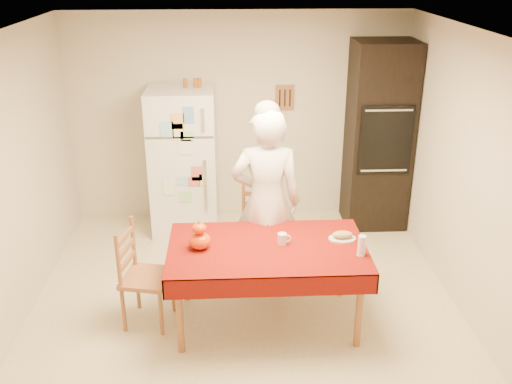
{
  "coord_description": "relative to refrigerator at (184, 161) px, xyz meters",
  "views": [
    {
      "loc": [
        -0.12,
        -4.37,
        3.1
      ],
      "look_at": [
        0.11,
        0.2,
        1.16
      ],
      "focal_mm": 40.0,
      "sensor_mm": 36.0,
      "label": 1
    }
  ],
  "objects": [
    {
      "name": "spice_jar_mid",
      "position": [
        0.18,
        0.05,
        0.9
      ],
      "size": [
        0.05,
        0.05,
        0.1
      ],
      "primitive_type": "cylinder",
      "color": "#95521B",
      "rests_on": "refrigerator"
    },
    {
      "name": "spice_jar_right",
      "position": [
        0.22,
        0.05,
        0.9
      ],
      "size": [
        0.05,
        0.05,
        0.1
      ],
      "primitive_type": "cylinder",
      "color": "#914C1A",
      "rests_on": "refrigerator"
    },
    {
      "name": "coffee_mug",
      "position": [
        0.97,
        -1.91,
        -0.04
      ],
      "size": [
        0.08,
        0.08,
        0.1
      ],
      "primitive_type": "cylinder",
      "color": "silver",
      "rests_on": "dining_table"
    },
    {
      "name": "spice_jar_left",
      "position": [
        0.06,
        0.05,
        0.9
      ],
      "size": [
        0.05,
        0.05,
        0.1
      ],
      "primitive_type": "cylinder",
      "color": "#924B1A",
      "rests_on": "refrigerator"
    },
    {
      "name": "wine_glass",
      "position": [
        1.61,
        -2.13,
        -0.0
      ],
      "size": [
        0.07,
        0.07,
        0.18
      ],
      "primitive_type": "cylinder",
      "color": "silver",
      "rests_on": "dining_table"
    },
    {
      "name": "oven_cabinet",
      "position": [
        2.28,
        0.05,
        0.25
      ],
      "size": [
        0.7,
        0.62,
        2.2
      ],
      "color": "black",
      "rests_on": "floor"
    },
    {
      "name": "floor",
      "position": [
        0.65,
        -1.88,
        -0.85
      ],
      "size": [
        4.5,
        4.5,
        0.0
      ],
      "primitive_type": "plane",
      "color": "#C4B68D",
      "rests_on": "ground"
    },
    {
      "name": "room_shell",
      "position": [
        0.65,
        -1.88,
        0.77
      ],
      "size": [
        4.02,
        4.52,
        2.51
      ],
      "color": "beige",
      "rests_on": "ground"
    },
    {
      "name": "seated_woman",
      "position": [
        0.87,
        -1.36,
        0.07
      ],
      "size": [
        0.69,
        0.46,
        1.83
      ],
      "primitive_type": "imported",
      "rotation": [
        0.0,
        0.0,
        3.1
      ],
      "color": "silver",
      "rests_on": "floor"
    },
    {
      "name": "dining_table",
      "position": [
        0.84,
        -1.95,
        -0.16
      ],
      "size": [
        1.7,
        1.0,
        0.76
      ],
      "color": "brown",
      "rests_on": "floor"
    },
    {
      "name": "pumpkin_upper",
      "position": [
        0.27,
        -1.95,
        0.1
      ],
      "size": [
        0.12,
        0.12,
        0.09
      ],
      "primitive_type": "ellipsoid",
      "color": "orange",
      "rests_on": "pumpkin_lower"
    },
    {
      "name": "chair_left",
      "position": [
        -0.28,
        -1.88,
        -0.34
      ],
      "size": [
        0.48,
        0.49,
        0.95
      ],
      "rotation": [
        0.0,
        0.0,
        1.37
      ],
      "color": "brown",
      "rests_on": "floor"
    },
    {
      "name": "chair_far",
      "position": [
        0.83,
        -1.08,
        -0.34
      ],
      "size": [
        0.46,
        0.44,
        0.95
      ],
      "rotation": [
        0.0,
        0.0,
        -0.11
      ],
      "color": "brown",
      "rests_on": "floor"
    },
    {
      "name": "bread_loaf",
      "position": [
        1.51,
        -1.86,
        -0.04
      ],
      "size": [
        0.18,
        0.1,
        0.06
      ],
      "primitive_type": "ellipsoid",
      "color": "tan",
      "rests_on": "bread_plate"
    },
    {
      "name": "bread_plate",
      "position": [
        1.51,
        -1.86,
        -0.08
      ],
      "size": [
        0.24,
        0.24,
        0.02
      ],
      "primitive_type": "cylinder",
      "color": "silver",
      "rests_on": "dining_table"
    },
    {
      "name": "pumpkin_lower",
      "position": [
        0.27,
        -1.95,
        -0.02
      ],
      "size": [
        0.19,
        0.19,
        0.14
      ],
      "primitive_type": "ellipsoid",
      "color": "#D74105",
      "rests_on": "dining_table"
    },
    {
      "name": "refrigerator",
      "position": [
        0.0,
        0.0,
        0.0
      ],
      "size": [
        0.75,
        0.74,
        1.7
      ],
      "color": "white",
      "rests_on": "floor"
    }
  ]
}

